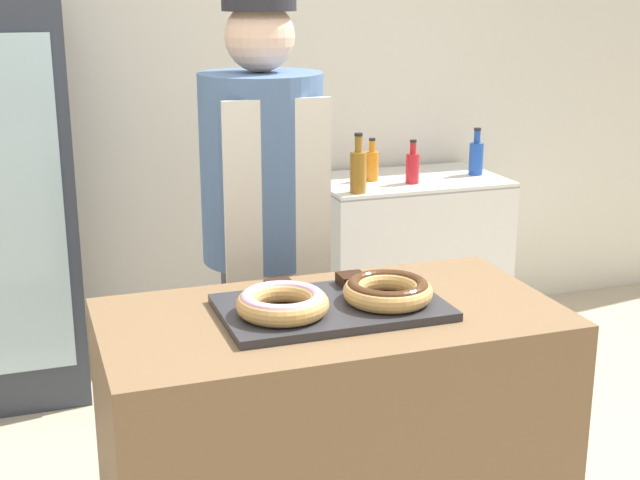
# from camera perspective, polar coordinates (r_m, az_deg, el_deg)

# --- Properties ---
(wall_back) EXTENTS (8.00, 0.06, 2.70)m
(wall_back) POSITION_cam_1_polar(r_m,az_deg,el_deg) (4.41, -8.77, 10.29)
(wall_back) COLOR silver
(wall_back) RESTS_ON ground_plane
(display_counter) EXTENTS (1.28, 0.67, 0.90)m
(display_counter) POSITION_cam_1_polar(r_m,az_deg,el_deg) (2.67, 0.72, -13.69)
(display_counter) COLOR brown
(display_counter) RESTS_ON ground_plane
(serving_tray) EXTENTS (0.62, 0.38, 0.02)m
(serving_tray) POSITION_cam_1_polar(r_m,az_deg,el_deg) (2.48, 0.76, -4.34)
(serving_tray) COLOR #2D2D33
(serving_tray) RESTS_ON display_counter
(donut_light_glaze) EXTENTS (0.25, 0.25, 0.06)m
(donut_light_glaze) POSITION_cam_1_polar(r_m,az_deg,el_deg) (2.39, -2.42, -3.99)
(donut_light_glaze) COLOR tan
(donut_light_glaze) RESTS_ON serving_tray
(donut_chocolate_glaze) EXTENTS (0.25, 0.25, 0.06)m
(donut_chocolate_glaze) POSITION_cam_1_polar(r_m,az_deg,el_deg) (2.48, 4.36, -3.20)
(donut_chocolate_glaze) COLOR tan
(donut_chocolate_glaze) RESTS_ON serving_tray
(brownie_back_left) EXTENTS (0.08, 0.08, 0.03)m
(brownie_back_left) POSITION_cam_1_polar(r_m,az_deg,el_deg) (2.56, -2.59, -3.04)
(brownie_back_left) COLOR black
(brownie_back_left) RESTS_ON serving_tray
(brownie_back_right) EXTENTS (0.08, 0.08, 0.03)m
(brownie_back_right) POSITION_cam_1_polar(r_m,az_deg,el_deg) (2.62, 2.03, -2.53)
(brownie_back_right) COLOR black
(brownie_back_right) RESTS_ON serving_tray
(baker_person) EXTENTS (0.42, 0.42, 1.77)m
(baker_person) POSITION_cam_1_polar(r_m,az_deg,el_deg) (3.09, -3.62, 0.06)
(baker_person) COLOR #4C4C51
(baker_person) RESTS_ON ground_plane
(beverage_fridge) EXTENTS (0.59, 0.58, 1.74)m
(beverage_fridge) POSITION_cam_1_polar(r_m,az_deg,el_deg) (4.06, -19.70, 2.20)
(beverage_fridge) COLOR #333842
(beverage_fridge) RESTS_ON ground_plane
(chest_freezer) EXTENTS (0.93, 0.58, 0.85)m
(chest_freezer) POSITION_cam_1_polar(r_m,az_deg,el_deg) (4.57, 5.52, -1.19)
(chest_freezer) COLOR white
(chest_freezer) RESTS_ON ground_plane
(bottle_blue) EXTENTS (0.07, 0.07, 0.24)m
(bottle_blue) POSITION_cam_1_polar(r_m,az_deg,el_deg) (4.58, 9.97, 5.27)
(bottle_blue) COLOR #1E4CB2
(bottle_blue) RESTS_ON chest_freezer
(bottle_red) EXTENTS (0.07, 0.07, 0.21)m
(bottle_red) POSITION_cam_1_polar(r_m,az_deg,el_deg) (4.34, 5.94, 4.70)
(bottle_red) COLOR red
(bottle_red) RESTS_ON chest_freezer
(bottle_amber) EXTENTS (0.08, 0.08, 0.28)m
(bottle_amber) POSITION_cam_1_polar(r_m,az_deg,el_deg) (4.11, 2.46, 4.51)
(bottle_amber) COLOR #99661E
(bottle_amber) RESTS_ON chest_freezer
(bottle_orange) EXTENTS (0.06, 0.06, 0.21)m
(bottle_orange) POSITION_cam_1_polar(r_m,az_deg,el_deg) (4.38, 3.34, 4.86)
(bottle_orange) COLOR orange
(bottle_orange) RESTS_ON chest_freezer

